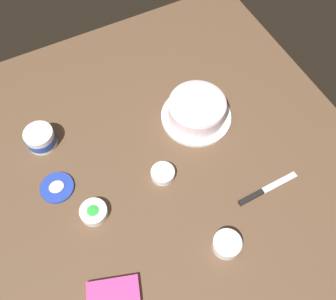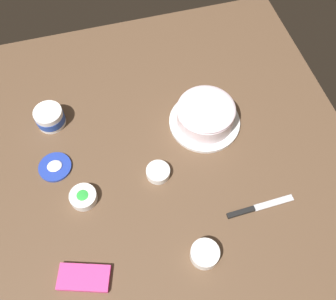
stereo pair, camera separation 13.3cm
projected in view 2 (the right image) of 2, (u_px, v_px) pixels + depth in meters
ground_plane at (147, 173)px, 1.32m from camera, size 1.54×1.54×0.00m
frosted_cake at (205, 115)px, 1.38m from camera, size 0.27×0.27×0.11m
frosting_tub at (50, 117)px, 1.40m from camera, size 0.11×0.11×0.07m
frosting_tub_lid at (55, 167)px, 1.33m from camera, size 0.12×0.12×0.02m
spreading_knife at (254, 208)px, 1.25m from camera, size 0.24×0.03×0.01m
sprinkle_bowl_blue at (205, 254)px, 1.16m from camera, size 0.09×0.09×0.04m
sprinkle_bowl_green at (83, 197)px, 1.26m from camera, size 0.09×0.09×0.03m
sprinkle_bowl_pink at (158, 172)px, 1.31m from camera, size 0.08×0.08×0.03m
candy_box_lower at (84, 278)px, 1.14m from camera, size 0.17×0.12×0.02m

